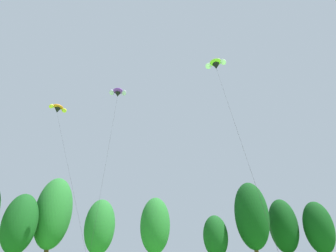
% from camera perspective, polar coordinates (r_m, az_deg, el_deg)
% --- Properties ---
extents(treeline_tree_d, '(4.57, 4.57, 10.27)m').
position_cam_1_polar(treeline_tree_d, '(44.20, -29.41, -17.88)').
color(treeline_tree_d, '#472D19').
rests_on(treeline_tree_d, ground_plane).
extents(treeline_tree_e, '(5.46, 5.46, 13.57)m').
position_cam_1_polar(treeline_tree_e, '(46.49, -23.54, -16.76)').
color(treeline_tree_e, '#472D19').
rests_on(treeline_tree_e, ground_plane).
extents(treeline_tree_f, '(4.55, 4.55, 10.20)m').
position_cam_1_polar(treeline_tree_f, '(44.11, -14.55, -20.31)').
color(treeline_tree_f, '#472D19').
rests_on(treeline_tree_f, ground_plane).
extents(treeline_tree_g, '(4.72, 4.72, 10.81)m').
position_cam_1_polar(treeline_tree_g, '(44.56, -2.80, -20.63)').
color(treeline_tree_g, '#472D19').
rests_on(treeline_tree_g, ground_plane).
extents(treeline_tree_h, '(4.07, 4.07, 8.40)m').
position_cam_1_polar(treeline_tree_h, '(47.83, 10.24, -22.43)').
color(treeline_tree_h, '#472D19').
rests_on(treeline_tree_h, ground_plane).
extents(treeline_tree_i, '(5.48, 5.48, 13.62)m').
position_cam_1_polar(treeline_tree_i, '(48.02, 17.63, -17.88)').
color(treeline_tree_i, '#472D19').
rests_on(treeline_tree_i, ground_plane).
extents(treeline_tree_j, '(4.95, 4.95, 11.66)m').
position_cam_1_polar(treeline_tree_j, '(54.48, 23.68, -19.13)').
color(treeline_tree_j, '#472D19').
rests_on(treeline_tree_j, ground_plane).
extents(treeline_tree_k, '(4.72, 4.72, 10.82)m').
position_cam_1_polar(treeline_tree_k, '(54.42, 29.80, -18.48)').
color(treeline_tree_k, '#472D19').
rests_on(treeline_tree_k, ground_plane).
extents(parafoil_kite_high_purple, '(2.89, 10.82, 24.01)m').
position_cam_1_polar(parafoil_kite_high_purple, '(41.86, -10.81, 7.10)').
color(parafoil_kite_high_purple, purple).
extents(parafoil_kite_mid_lime_white, '(4.60, 14.72, 23.48)m').
position_cam_1_polar(parafoil_kite_mid_lime_white, '(35.53, 10.30, 13.03)').
color(parafoil_kite_mid_lime_white, '#93D633').
extents(parafoil_kite_far_orange, '(11.85, 18.72, 24.49)m').
position_cam_1_polar(parafoil_kite_far_orange, '(50.03, -22.75, 3.50)').
color(parafoil_kite_far_orange, orange).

